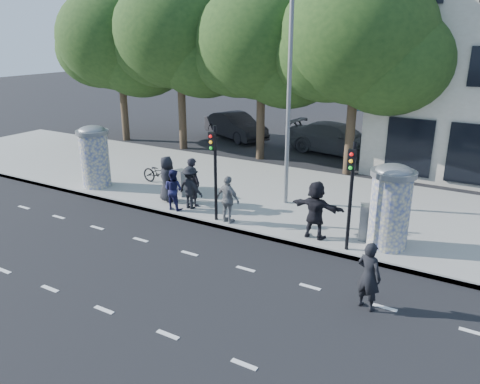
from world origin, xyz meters
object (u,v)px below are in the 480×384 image
Objects in this scene: ped_a at (167,179)px; ped_f at (316,210)px; ped_d at (190,188)px; bicycle at (160,173)px; ad_column_right at (390,205)px; ped_c at (173,189)px; street_lamp at (289,82)px; traffic_pole_far at (351,186)px; car_mid at (235,126)px; cabinet_left at (182,183)px; man_road at (369,276)px; ped_b at (193,182)px; car_right at (338,139)px; traffic_pole_near at (214,164)px; ad_column_left at (94,155)px; cabinet_right at (369,222)px; ped_e at (228,200)px.

ped_f reaches higher than ped_a.
ped_d is 0.88× the size of bicycle.
ad_column_right is 7.82m from ped_c.
ped_c is at bearing 158.95° from ped_a.
ped_d is at bearing -141.37° from street_lamp.
car_mid is at bearing 132.28° from traffic_pole_far.
cabinet_left is (-8.48, 0.69, -0.86)m from ad_column_right.
street_lamp is 5.30m from ped_d.
traffic_pole_far is 3.26m from man_road.
street_lamp reaches higher than ped_f.
ped_b is at bearing -12.09° from cabinet_left.
ped_c is 0.27× the size of car_right.
traffic_pole_near is at bearing -115.50° from bicycle.
ped_c is 0.64m from ped_d.
cabinet_right is (11.75, 0.39, -0.79)m from ad_column_left.
ped_e is 0.95× the size of man_road.
ped_c is at bearing -0.97° from man_road.
ped_c is (0.76, -0.60, -0.13)m from ped_a.
ad_column_right is 1.52m from traffic_pole_far.
ad_column_left is 1.38× the size of ped_f.
ped_f reaches higher than ped_c.
ped_d is at bearing -118.69° from bicycle.
cabinet_right is (0.35, 1.09, -1.49)m from traffic_pole_far.
ped_b is 5.20m from ped_f.
bicycle is (-5.81, -0.54, -4.15)m from street_lamp.
ad_column_right is 5.81m from street_lamp.
traffic_pole_far reaches higher than ped_f.
traffic_pole_near is at bearing -5.17° from man_road.
ped_b is 6.73m from cabinet_right.
car_right is (3.05, 11.39, -0.22)m from ped_a.
ped_d is 3.44m from bicycle.
ad_column_left is at bearing 3.25° from man_road.
car_right is at bearing -50.49° from man_road.
bicycle is at bearing 172.21° from ad_column_right.
ped_b reaches higher than ped_a.
ped_f is (10.21, -0.32, -0.42)m from ad_column_left.
ped_b is at bearing -10.20° from ped_e.
ped_b is 0.33× the size of car_right.
street_lamp is at bearing -142.51° from ped_c.
ad_column_left is 13.39m from car_right.
ped_a reaches higher than ped_d.
ped_d is 0.97× the size of ped_e.
ad_column_left is 11.86m from car_mid.
ped_e is 0.91× the size of bicycle.
ped_e reaches higher than ped_d.
ad_column_left reaches higher than man_road.
ped_e is at bearing -7.45° from man_road.
ped_b reaches higher than cabinet_right.
ped_e is at bearing 7.46° from ped_f.
ped_e is (2.07, -0.80, -0.09)m from ped_b.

